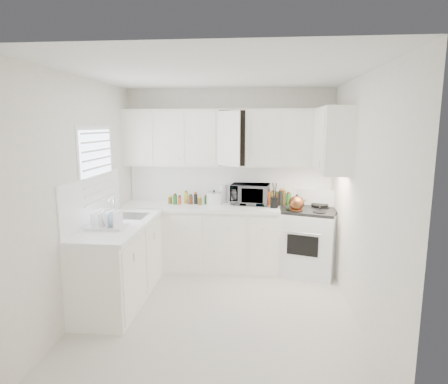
# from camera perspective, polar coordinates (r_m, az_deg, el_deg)

# --- Properties ---
(floor) EXTENTS (3.20, 3.20, 0.00)m
(floor) POSITION_cam_1_polar(r_m,az_deg,el_deg) (4.56, -0.83, -17.26)
(floor) COLOR silver
(floor) RESTS_ON ground
(ceiling) EXTENTS (3.20, 3.20, 0.00)m
(ceiling) POSITION_cam_1_polar(r_m,az_deg,el_deg) (4.08, -0.93, 17.22)
(ceiling) COLOR white
(ceiling) RESTS_ON ground
(wall_back) EXTENTS (3.00, 0.00, 3.00)m
(wall_back) POSITION_cam_1_polar(r_m,az_deg,el_deg) (5.70, 0.82, 2.06)
(wall_back) COLOR white
(wall_back) RESTS_ON ground
(wall_front) EXTENTS (3.00, 0.00, 3.00)m
(wall_front) POSITION_cam_1_polar(r_m,az_deg,el_deg) (2.59, -4.65, -7.72)
(wall_front) COLOR white
(wall_front) RESTS_ON ground
(wall_left) EXTENTS (0.00, 3.20, 3.20)m
(wall_left) POSITION_cam_1_polar(r_m,az_deg,el_deg) (4.53, -20.08, -0.61)
(wall_left) COLOR white
(wall_left) RESTS_ON ground
(wall_right) EXTENTS (0.00, 3.20, 3.20)m
(wall_right) POSITION_cam_1_polar(r_m,az_deg,el_deg) (4.24, 19.72, -1.28)
(wall_right) COLOR white
(wall_right) RESTS_ON ground
(window_blinds) EXTENTS (0.06, 0.96, 1.06)m
(window_blinds) POSITION_cam_1_polar(r_m,az_deg,el_deg) (4.81, -18.28, 3.08)
(window_blinds) COLOR white
(window_blinds) RESTS_ON wall_left
(lower_cabinets_back) EXTENTS (2.22, 0.60, 0.90)m
(lower_cabinets_back) POSITION_cam_1_polar(r_m,az_deg,el_deg) (5.63, -3.43, -6.92)
(lower_cabinets_back) COLOR white
(lower_cabinets_back) RESTS_ON floor
(lower_cabinets_left) EXTENTS (0.60, 1.60, 0.90)m
(lower_cabinets_left) POSITION_cam_1_polar(r_m,az_deg,el_deg) (4.82, -15.17, -10.23)
(lower_cabinets_left) COLOR white
(lower_cabinets_left) RESTS_ON floor
(countertop_back) EXTENTS (2.24, 0.64, 0.05)m
(countertop_back) POSITION_cam_1_polar(r_m,az_deg,el_deg) (5.50, -3.49, -2.21)
(countertop_back) COLOR white
(countertop_back) RESTS_ON lower_cabinets_back
(countertop_left) EXTENTS (0.64, 1.62, 0.05)m
(countertop_left) POSITION_cam_1_polar(r_m,az_deg,el_deg) (4.67, -15.32, -4.76)
(countertop_left) COLOR white
(countertop_left) RESTS_ON lower_cabinets_left
(backsplash_back) EXTENTS (2.98, 0.02, 0.55)m
(backsplash_back) POSITION_cam_1_polar(r_m,az_deg,el_deg) (5.70, 0.81, 1.30)
(backsplash_back) COLOR white
(backsplash_back) RESTS_ON wall_back
(backsplash_left) EXTENTS (0.02, 1.60, 0.55)m
(backsplash_left) POSITION_cam_1_polar(r_m,az_deg,el_deg) (4.72, -18.90, -1.06)
(backsplash_left) COLOR white
(backsplash_left) RESTS_ON wall_left
(upper_cabinets_back) EXTENTS (3.00, 0.33, 0.80)m
(upper_cabinets_back) POSITION_cam_1_polar(r_m,az_deg,el_deg) (5.51, 0.69, 3.88)
(upper_cabinets_back) COLOR white
(upper_cabinets_back) RESTS_ON wall_back
(upper_cabinets_right) EXTENTS (0.33, 0.90, 0.80)m
(upper_cabinets_right) POSITION_cam_1_polar(r_m,az_deg,el_deg) (4.97, 15.68, 2.84)
(upper_cabinets_right) COLOR white
(upper_cabinets_right) RESTS_ON wall_right
(sink) EXTENTS (0.42, 0.38, 0.30)m
(sink) POSITION_cam_1_polar(r_m,az_deg,el_deg) (4.96, -13.99, -2.13)
(sink) COLOR gray
(sink) RESTS_ON countertop_left
(stove) EXTENTS (0.93, 0.84, 1.19)m
(stove) POSITION_cam_1_polar(r_m,az_deg,el_deg) (5.54, 12.29, -5.87)
(stove) COLOR white
(stove) RESTS_ON floor
(tea_kettle) EXTENTS (0.32, 0.30, 0.24)m
(tea_kettle) POSITION_cam_1_polar(r_m,az_deg,el_deg) (5.26, 10.73, -1.47)
(tea_kettle) COLOR brown
(tea_kettle) RESTS_ON stove
(frying_pan) EXTENTS (0.29, 0.43, 0.04)m
(frying_pan) POSITION_cam_1_polar(r_m,az_deg,el_deg) (5.63, 14.05, -1.82)
(frying_pan) COLOR black
(frying_pan) RESTS_ON stove
(microwave) EXTENTS (0.57, 0.36, 0.36)m
(microwave) POSITION_cam_1_polar(r_m,az_deg,el_deg) (5.55, 3.92, 0.03)
(microwave) COLOR gray
(microwave) RESTS_ON countertop_back
(rice_cooker) EXTENTS (0.24, 0.24, 0.21)m
(rice_cooker) POSITION_cam_1_polar(r_m,az_deg,el_deg) (5.49, -1.50, -0.82)
(rice_cooker) COLOR white
(rice_cooker) RESTS_ON countertop_back
(paper_towel) EXTENTS (0.12, 0.12, 0.27)m
(paper_towel) POSITION_cam_1_polar(r_m,az_deg,el_deg) (5.66, -0.13, -0.20)
(paper_towel) COLOR white
(paper_towel) RESTS_ON countertop_back
(utensil_crock) EXTENTS (0.14, 0.14, 0.36)m
(utensil_crock) POSITION_cam_1_polar(r_m,az_deg,el_deg) (5.33, 7.50, -0.43)
(utensil_crock) COLOR black
(utensil_crock) RESTS_ON countertop_back
(dish_rack) EXTENTS (0.41, 0.31, 0.22)m
(dish_rack) POSITION_cam_1_polar(r_m,az_deg,el_deg) (4.46, -17.09, -3.76)
(dish_rack) COLOR white
(dish_rack) RESTS_ON countertop_left
(spice_left_0) EXTENTS (0.06, 0.06, 0.13)m
(spice_left_0) POSITION_cam_1_polar(r_m,az_deg,el_deg) (5.70, -7.88, -0.94)
(spice_left_0) COLOR brown
(spice_left_0) RESTS_ON countertop_back
(spice_left_1) EXTENTS (0.06, 0.06, 0.13)m
(spice_left_1) POSITION_cam_1_polar(r_m,az_deg,el_deg) (5.59, -7.34, -1.13)
(spice_left_1) COLOR #266722
(spice_left_1) RESTS_ON countertop_back
(spice_left_2) EXTENTS (0.06, 0.06, 0.13)m
(spice_left_2) POSITION_cam_1_polar(r_m,az_deg,el_deg) (5.67, -6.41, -0.97)
(spice_left_2) COLOR #C94D1A
(spice_left_2) RESTS_ON countertop_back
(spice_left_3) EXTENTS (0.06, 0.06, 0.13)m
(spice_left_3) POSITION_cam_1_polar(r_m,az_deg,el_deg) (5.56, -5.83, -1.16)
(spice_left_3) COLOR yellow
(spice_left_3) RESTS_ON countertop_back
(spice_left_4) EXTENTS (0.06, 0.06, 0.13)m
(spice_left_4) POSITION_cam_1_polar(r_m,az_deg,el_deg) (5.64, -4.91, -1.00)
(spice_left_4) COLOR brown
(spice_left_4) RESTS_ON countertop_back
(spice_left_5) EXTENTS (0.06, 0.06, 0.13)m
(spice_left_5) POSITION_cam_1_polar(r_m,az_deg,el_deg) (5.54, -4.31, -1.19)
(spice_left_5) COLOR black
(spice_left_5) RESTS_ON countertop_back
(spice_left_6) EXTENTS (0.06, 0.06, 0.13)m
(spice_left_6) POSITION_cam_1_polar(r_m,az_deg,el_deg) (5.61, -3.40, -1.03)
(spice_left_6) COLOR brown
(spice_left_6) RESTS_ON countertop_back
(spice_left_7) EXTENTS (0.06, 0.06, 0.13)m
(spice_left_7) POSITION_cam_1_polar(r_m,az_deg,el_deg) (5.52, -2.77, -1.22)
(spice_left_7) COLOR #266722
(spice_left_7) RESTS_ON countertop_back
(sauce_right_0) EXTENTS (0.06, 0.06, 0.19)m
(sauce_right_0) POSITION_cam_1_polar(r_m,az_deg,el_deg) (5.59, 6.64, -0.82)
(sauce_right_0) COLOR #C94D1A
(sauce_right_0) RESTS_ON countertop_back
(sauce_right_1) EXTENTS (0.06, 0.06, 0.19)m
(sauce_right_1) POSITION_cam_1_polar(r_m,az_deg,el_deg) (5.53, 7.23, -0.94)
(sauce_right_1) COLOR yellow
(sauce_right_1) RESTS_ON countertop_back
(sauce_right_2) EXTENTS (0.06, 0.06, 0.19)m
(sauce_right_2) POSITION_cam_1_polar(r_m,az_deg,el_deg) (5.59, 7.77, -0.84)
(sauce_right_2) COLOR brown
(sauce_right_2) RESTS_ON countertop_back
(sauce_right_3) EXTENTS (0.06, 0.06, 0.19)m
(sauce_right_3) POSITION_cam_1_polar(r_m,az_deg,el_deg) (5.54, 8.37, -0.96)
(sauce_right_3) COLOR black
(sauce_right_3) RESTS_ON countertop_back
(sauce_right_4) EXTENTS (0.06, 0.06, 0.19)m
(sauce_right_4) POSITION_cam_1_polar(r_m,az_deg,el_deg) (5.60, 8.89, -0.85)
(sauce_right_4) COLOR brown
(sauce_right_4) RESTS_ON countertop_back
(sauce_right_5) EXTENTS (0.06, 0.06, 0.19)m
(sauce_right_5) POSITION_cam_1_polar(r_m,az_deg,el_deg) (5.54, 9.50, -0.98)
(sauce_right_5) COLOR #266722
(sauce_right_5) RESTS_ON countertop_back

